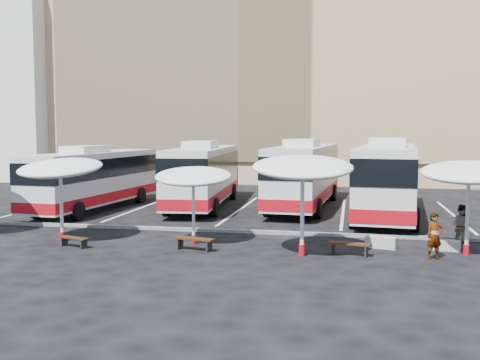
% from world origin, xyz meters
% --- Properties ---
extents(ground, '(120.00, 120.00, 0.00)m').
position_xyz_m(ground, '(0.00, 0.00, 0.00)').
color(ground, black).
rests_on(ground, ground).
extents(sandstone_building, '(42.00, 18.25, 29.60)m').
position_xyz_m(sandstone_building, '(0.00, 31.87, 12.63)').
color(sandstone_building, tan).
rests_on(sandstone_building, ground).
extents(apartment_block, '(14.00, 14.00, 18.00)m').
position_xyz_m(apartment_block, '(-28.00, 28.00, 9.00)').
color(apartment_block, silver).
rests_on(apartment_block, ground).
extents(curb_divider, '(34.00, 0.25, 0.15)m').
position_xyz_m(curb_divider, '(0.00, 0.50, 0.07)').
color(curb_divider, black).
rests_on(curb_divider, ground).
extents(bay_lines, '(24.15, 12.00, 0.01)m').
position_xyz_m(bay_lines, '(0.00, 8.00, 0.01)').
color(bay_lines, white).
rests_on(bay_lines, ground).
extents(bus_0, '(3.45, 12.11, 3.80)m').
position_xyz_m(bus_0, '(-8.37, 6.37, 1.94)').
color(bus_0, silver).
rests_on(bus_0, ground).
extents(bus_1, '(3.74, 12.92, 4.04)m').
position_xyz_m(bus_1, '(-2.45, 9.01, 2.07)').
color(bus_1, silver).
rests_on(bus_1, ground).
extents(bus_2, '(3.70, 13.28, 4.17)m').
position_xyz_m(bus_2, '(3.66, 9.80, 2.13)').
color(bus_2, silver).
rests_on(bus_2, ground).
extents(bus_3, '(4.04, 13.69, 4.28)m').
position_xyz_m(bus_3, '(8.36, 6.95, 2.19)').
color(bus_3, silver).
rests_on(bus_3, ground).
extents(sunshade_1, '(3.69, 3.74, 3.63)m').
position_xyz_m(sunshade_1, '(-5.45, -2.88, 3.08)').
color(sunshade_1, silver).
rests_on(sunshade_1, ground).
extents(sunshade_2, '(3.54, 3.58, 3.27)m').
position_xyz_m(sunshade_2, '(0.12, -2.32, 2.78)').
color(sunshade_2, silver).
rests_on(sunshade_2, ground).
extents(sunshade_3, '(4.20, 4.24, 3.88)m').
position_xyz_m(sunshade_3, '(4.68, -3.70, 3.30)').
color(sunshade_3, silver).
rests_on(sunshade_3, ground).
extents(sunshade_4, '(4.18, 4.21, 3.65)m').
position_xyz_m(sunshade_4, '(10.69, -2.39, 3.10)').
color(sunshade_4, silver).
rests_on(sunshade_4, ground).
extents(wood_bench_1, '(1.37, 0.74, 0.41)m').
position_xyz_m(wood_bench_1, '(-4.38, -3.91, 0.31)').
color(wood_bench_1, black).
rests_on(wood_bench_1, ground).
extents(wood_bench_2, '(1.67, 0.78, 0.49)m').
position_xyz_m(wood_bench_2, '(0.50, -3.54, 0.38)').
color(wood_bench_2, black).
rests_on(wood_bench_2, ground).
extents(wood_bench_3, '(1.63, 0.75, 0.48)m').
position_xyz_m(wood_bench_3, '(6.41, -3.26, 0.37)').
color(wood_bench_3, black).
rests_on(wood_bench_3, ground).
extents(conc_bench_0, '(1.28, 0.78, 0.45)m').
position_xyz_m(conc_bench_0, '(7.64, -1.66, 0.23)').
color(conc_bench_0, '#989893').
rests_on(conc_bench_0, ground).
extents(conc_bench_1, '(1.15, 0.53, 0.41)m').
position_xyz_m(conc_bench_1, '(10.05, -1.65, 0.21)').
color(conc_bench_1, '#989893').
rests_on(conc_bench_1, ground).
extents(passenger_0, '(0.73, 0.63, 1.70)m').
position_xyz_m(passenger_0, '(9.41, -3.30, 0.85)').
color(passenger_0, black).
rests_on(passenger_0, ground).
extents(passenger_1, '(1.07, 1.03, 1.73)m').
position_xyz_m(passenger_1, '(10.77, -0.97, 0.86)').
color(passenger_1, black).
rests_on(passenger_1, ground).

